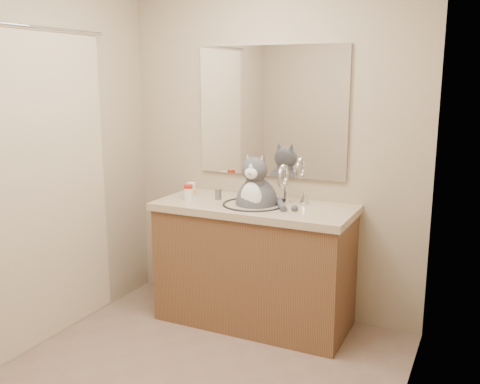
% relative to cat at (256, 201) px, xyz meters
% --- Properties ---
extents(room, '(2.22, 2.52, 2.42)m').
position_rel_cat_xyz_m(room, '(-0.01, -0.97, 0.33)').
color(room, '#866D5D').
rests_on(room, ground).
extents(vanity, '(1.34, 0.59, 1.12)m').
position_rel_cat_xyz_m(vanity, '(-0.01, -0.00, -0.43)').
color(vanity, brown).
rests_on(vanity, ground).
extents(mirror, '(1.10, 0.02, 0.90)m').
position_rel_cat_xyz_m(mirror, '(-0.01, 0.27, 0.58)').
color(mirror, white).
rests_on(mirror, room).
extents(shower_curtain, '(0.02, 1.30, 1.93)m').
position_rel_cat_xyz_m(shower_curtain, '(-1.06, -0.87, 0.16)').
color(shower_curtain, beige).
rests_on(shower_curtain, ground).
extents(cat, '(0.42, 0.33, 0.57)m').
position_rel_cat_xyz_m(cat, '(0.00, 0.00, 0.00)').
color(cat, '#4D4D52').
rests_on(cat, vanity).
extents(pill_bottle_redcap, '(0.07, 0.07, 0.11)m').
position_rel_cat_xyz_m(pill_bottle_redcap, '(-0.48, -0.08, 0.03)').
color(pill_bottle_redcap, white).
rests_on(pill_bottle_redcap, vanity).
extents(pill_bottle_orange, '(0.06, 0.06, 0.10)m').
position_rel_cat_xyz_m(pill_bottle_orange, '(-0.51, 0.01, 0.03)').
color(pill_bottle_orange, white).
rests_on(pill_bottle_orange, vanity).
extents(grey_canister, '(0.05, 0.05, 0.07)m').
position_rel_cat_xyz_m(grey_canister, '(-0.30, 0.02, 0.01)').
color(grey_canister, slate).
rests_on(grey_canister, vanity).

